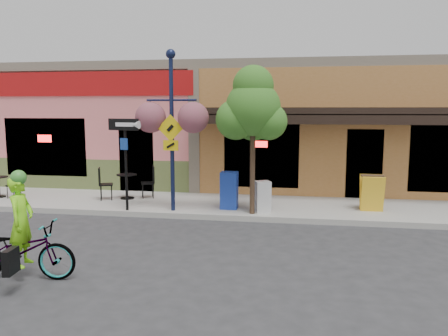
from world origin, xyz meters
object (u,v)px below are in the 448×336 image
Objects in this scene: newspaper_box_blue at (229,190)px; street_tree at (253,140)px; cyclist_rider at (22,236)px; newspaper_box_grey at (262,197)px; building at (240,125)px; lamp_post at (172,131)px; one_way_sign at (126,165)px; bicycle at (20,251)px.

street_tree is at bearing -36.04° from newspaper_box_blue.
newspaper_box_grey is at bearing -43.90° from cyclist_rider.
building is 4.63× the size of street_tree.
building is 17.65× the size of newspaper_box_blue.
newspaper_box_grey is 1.58m from street_tree.
newspaper_box_grey is at bearing 6.55° from lamp_post.
lamp_post is 4.20× the size of newspaper_box_blue.
cyclist_rider is at bearing -75.98° from one_way_sign.
one_way_sign is at bearing -8.15° from bicycle.
bicycle is at bearing -101.58° from building.
newspaper_box_blue is at bearing 20.18° from lamp_post.
lamp_post is at bearing -22.64° from bicycle.
cyclist_rider is at bearing -149.84° from newspaper_box_grey.
building is at bearing -18.63° from bicycle.
building is 21.52× the size of newspaper_box_grey.
one_way_sign is 2.97× the size of newspaper_box_grey.
bicycle is 2.26× the size of newspaper_box_grey.
lamp_post is 3.00m from newspaper_box_grey.
street_tree reaches higher than newspaper_box_blue.
building is at bearing 94.67° from newspaper_box_blue.
newspaper_box_grey is 0.22× the size of street_tree.
street_tree reaches higher than newspaper_box_grey.
cyclist_rider reaches higher than newspaper_box_grey.
newspaper_box_blue is at bearing -35.27° from bicycle.
bicycle is at bearing -126.47° from street_tree.
one_way_sign is at bearing -177.44° from street_tree.
bicycle is 6.24m from newspaper_box_grey.
street_tree is (3.47, 4.76, 1.34)m from cyclist_rider.
newspaper_box_blue is at bearing 139.26° from newspaper_box_grey.
street_tree is at bearing 1.63° from lamp_post.
one_way_sign is (-1.25, -0.19, -0.91)m from lamp_post.
newspaper_box_grey is (2.44, 0.17, -1.74)m from lamp_post.
newspaper_box_blue is 1.68m from street_tree.
bicycle is 6.14m from street_tree.
one_way_sign is at bearing -7.52° from cyclist_rider.
lamp_post is at bearing -22.09° from cyclist_rider.
lamp_post reaches higher than newspaper_box_grey.
one_way_sign is (0.09, 4.61, 0.90)m from bicycle.
one_way_sign is 2.43× the size of newspaper_box_blue.
building reaches higher than newspaper_box_blue.
lamp_post is at bearing 22.98° from one_way_sign.
bicycle is 1.24× the size of cyclist_rider.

